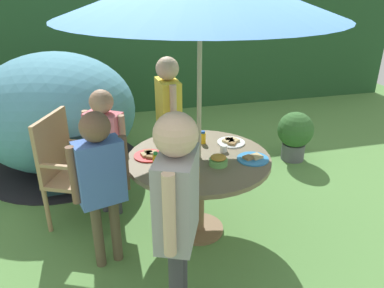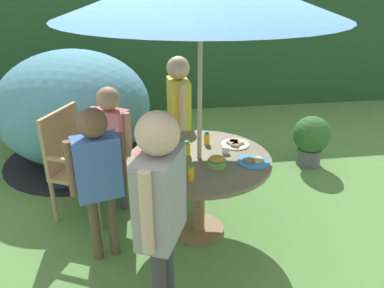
% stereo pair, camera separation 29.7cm
% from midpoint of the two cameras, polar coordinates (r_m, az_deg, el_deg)
% --- Properties ---
extents(ground_plane, '(10.00, 10.00, 0.02)m').
position_cam_midpoint_polar(ground_plane, '(3.45, 3.54, -13.18)').
color(ground_plane, '#548442').
extents(hedge_backdrop, '(9.00, 0.70, 2.16)m').
position_cam_midpoint_polar(hedge_backdrop, '(6.45, -2.89, 15.26)').
color(hedge_backdrop, '#234C28').
rests_on(hedge_backdrop, ground_plane).
extents(garden_table, '(1.18, 1.18, 0.73)m').
position_cam_midpoint_polar(garden_table, '(3.12, 3.83, -4.19)').
color(garden_table, brown).
rests_on(garden_table, ground_plane).
extents(wooden_chair, '(0.67, 0.69, 1.01)m').
position_cam_midpoint_polar(wooden_chair, '(3.55, -14.99, -2.15)').
color(wooden_chair, tan).
rests_on(wooden_chair, ground_plane).
extents(dome_tent, '(1.97, 1.97, 1.34)m').
position_cam_midpoint_polar(dome_tent, '(4.59, -15.72, 5.26)').
color(dome_tent, teal).
rests_on(dome_tent, ground_plane).
extents(potted_plant, '(0.43, 0.43, 0.61)m').
position_cam_midpoint_polar(potted_plant, '(4.65, 19.48, 0.81)').
color(potted_plant, '#595960').
rests_on(potted_plant, ground_plane).
extents(child_in_yellow_shirt, '(0.23, 0.46, 1.37)m').
position_cam_midpoint_polar(child_in_yellow_shirt, '(3.88, 0.16, 6.03)').
color(child_in_yellow_shirt, '#3F3F47').
rests_on(child_in_yellow_shirt, ground_plane).
extents(child_in_pink_shirt, '(0.36, 0.32, 1.22)m').
position_cam_midpoint_polar(child_in_pink_shirt, '(3.43, -9.78, 1.41)').
color(child_in_pink_shirt, '#3F3F47').
rests_on(child_in_pink_shirt, ground_plane).
extents(child_in_blue_shirt, '(0.42, 0.26, 1.27)m').
position_cam_midpoint_polar(child_in_blue_shirt, '(2.78, -11.29, -3.62)').
color(child_in_blue_shirt, brown).
rests_on(child_in_blue_shirt, ground_plane).
extents(child_in_grey_shirt, '(0.34, 0.45, 1.45)m').
position_cam_midpoint_polar(child_in_grey_shirt, '(2.17, -0.94, -8.25)').
color(child_in_grey_shirt, '#3F3F47').
rests_on(child_in_grey_shirt, ground_plane).
extents(snack_bowl, '(0.15, 0.15, 0.08)m').
position_cam_midpoint_polar(snack_bowl, '(2.92, 6.75, -2.77)').
color(snack_bowl, '#66B259').
rests_on(snack_bowl, garden_table).
extents(plate_far_right, '(0.25, 0.25, 0.03)m').
position_cam_midpoint_polar(plate_far_right, '(3.32, 9.14, -0.00)').
color(plate_far_right, white).
rests_on(plate_far_right, garden_table).
extents(plate_near_right, '(0.25, 0.25, 0.03)m').
position_cam_midpoint_polar(plate_near_right, '(3.11, -3.66, -1.46)').
color(plate_near_right, red).
rests_on(plate_near_right, garden_table).
extents(plate_near_left, '(0.26, 0.26, 0.03)m').
position_cam_midpoint_polar(plate_near_left, '(3.04, 12.14, -2.68)').
color(plate_near_left, '#338CD8').
rests_on(plate_near_left, garden_table).
extents(juice_bottle_far_left, '(0.05, 0.05, 0.12)m').
position_cam_midpoint_polar(juice_bottle_far_left, '(2.92, -2.82, -2.25)').
color(juice_bottle_far_left, yellow).
rests_on(juice_bottle_far_left, garden_table).
extents(juice_bottle_center_front, '(0.04, 0.04, 0.12)m').
position_cam_midpoint_polar(juice_bottle_center_front, '(2.70, 3.05, -4.55)').
color(juice_bottle_center_front, yellow).
rests_on(juice_bottle_center_front, garden_table).
extents(juice_bottle_center_back, '(0.06, 0.06, 0.12)m').
position_cam_midpoint_polar(juice_bottle_center_back, '(3.08, 2.00, -0.75)').
color(juice_bottle_center_back, yellow).
rests_on(juice_bottle_center_back, garden_table).
extents(juice_bottle_mid_left, '(0.05, 0.05, 0.12)m').
position_cam_midpoint_polar(juice_bottle_mid_left, '(3.29, 4.87, 0.84)').
color(juice_bottle_mid_left, yellow).
rests_on(juice_bottle_mid_left, garden_table).
extents(cup_near, '(0.06, 0.06, 0.06)m').
position_cam_midpoint_polar(cup_near, '(3.15, 7.85, -0.94)').
color(cup_near, white).
rests_on(cup_near, garden_table).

